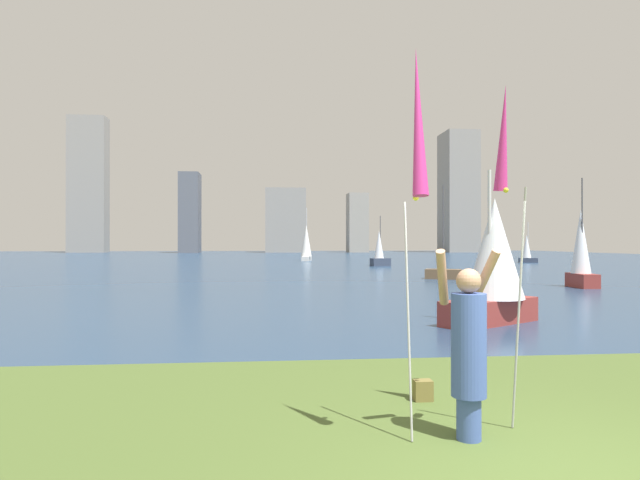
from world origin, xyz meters
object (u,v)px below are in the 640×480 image
(sailboat_4, at_px, (443,273))
(sailboat_7, at_px, (493,263))
(sailboat_5, at_px, (306,243))
(sailboat_6, at_px, (581,252))
(kite_flag_right, at_px, (504,146))
(kite_flag_left, at_px, (418,128))
(sailboat_2, at_px, (379,250))
(person, at_px, (468,346))
(sailboat_1, at_px, (527,250))
(bag, at_px, (423,390))

(sailboat_4, bearing_deg, sailboat_7, -104.00)
(sailboat_5, bearing_deg, sailboat_6, -74.37)
(sailboat_7, bearing_deg, kite_flag_right, -112.35)
(kite_flag_right, relative_size, sailboat_7, 0.99)
(kite_flag_left, bearing_deg, sailboat_6, 55.15)
(kite_flag_right, bearing_deg, kite_flag_left, -148.62)
(kite_flag_left, bearing_deg, sailboat_5, 87.00)
(sailboat_2, bearing_deg, kite_flag_right, -99.77)
(kite_flag_left, height_order, kite_flag_right, kite_flag_left)
(sailboat_4, relative_size, sailboat_6, 1.05)
(sailboat_2, bearing_deg, person, -100.50)
(sailboat_1, distance_m, sailboat_5, 22.57)
(bag, height_order, sailboat_1, sailboat_1)
(kite_flag_right, distance_m, sailboat_6, 21.07)
(sailboat_4, distance_m, sailboat_7, 16.71)
(sailboat_2, bearing_deg, sailboat_1, 21.39)
(person, distance_m, sailboat_7, 8.70)
(bag, height_order, sailboat_2, sailboat_2)
(person, xyz_separation_m, sailboat_1, (23.64, 46.53, 0.26))
(sailboat_6, bearing_deg, sailboat_1, 68.00)
(kite_flag_left, xyz_separation_m, sailboat_1, (24.25, 46.78, -1.96))
(sailboat_5, bearing_deg, sailboat_2, -68.61)
(kite_flag_right, relative_size, sailboat_4, 0.74)
(person, relative_size, sailboat_5, 0.35)
(kite_flag_right, relative_size, sailboat_6, 0.78)
(sailboat_6, bearing_deg, sailboat_4, 126.69)
(sailboat_1, bearing_deg, sailboat_7, -117.35)
(kite_flag_left, xyz_separation_m, sailboat_5, (2.82, 53.81, -1.30))
(sailboat_1, bearing_deg, kite_flag_right, -116.58)
(person, bearing_deg, sailboat_2, 96.76)
(kite_flag_right, xyz_separation_m, sailboat_1, (23.03, 46.03, -1.93))
(sailboat_4, height_order, sailboat_7, sailboat_4)
(kite_flag_left, distance_m, bag, 3.52)
(bag, height_order, sailboat_5, sailboat_5)
(person, relative_size, bag, 7.54)
(person, height_order, kite_flag_right, kite_flag_right)
(bag, xyz_separation_m, sailboat_6, (12.21, 16.64, 1.47))
(bag, distance_m, sailboat_4, 23.92)
(bag, bearing_deg, kite_flag_left, -107.76)
(person, relative_size, sailboat_2, 0.47)
(sailboat_2, height_order, sailboat_4, sailboat_4)
(sailboat_6, distance_m, sailboat_7, 13.26)
(sailboat_7, bearing_deg, person, -114.83)
(sailboat_2, xyz_separation_m, sailboat_5, (-5.24, 13.38, 0.56))
(kite_flag_right, bearing_deg, sailboat_7, 67.65)
(kite_flag_right, height_order, sailboat_6, sailboat_6)
(person, xyz_separation_m, sailboat_4, (7.68, 24.05, -0.66))
(person, xyz_separation_m, kite_flag_right, (0.61, 0.50, 2.19))
(kite_flag_left, relative_size, kite_flag_right, 1.04)
(sailboat_2, xyz_separation_m, sailboat_7, (-3.80, -32.31, 0.20))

